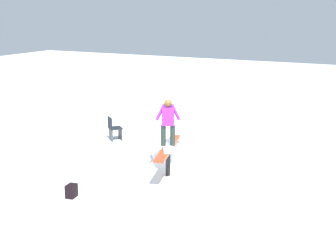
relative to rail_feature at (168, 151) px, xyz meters
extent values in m
plane|color=white|center=(0.00, 0.00, -0.74)|extent=(60.00, 60.00, 0.00)
cylinder|color=black|center=(0.00, 0.00, -0.34)|extent=(0.14, 0.14, 0.79)
cube|color=#A53F1E|center=(0.00, 0.00, 0.09)|extent=(2.52, 0.94, 0.08)
cube|color=white|center=(-2.01, -0.55, -0.42)|extent=(2.13, 1.92, 0.64)
cube|color=white|center=(0.00, 0.00, 0.15)|extent=(1.36, 0.93, 0.03)
cylinder|color=#22312A|center=(0.06, -0.12, 0.46)|extent=(0.14, 0.14, 0.59)
cylinder|color=#22312A|center=(-0.06, 0.12, 0.46)|extent=(0.14, 0.14, 0.59)
cube|color=purple|center=(0.00, 0.00, 1.02)|extent=(0.35, 0.40, 0.52)
cylinder|color=purple|center=(0.10, -0.19, 1.13)|extent=(0.21, 0.29, 0.48)
cylinder|color=purple|center=(-0.10, 0.19, 1.13)|extent=(0.21, 0.29, 0.48)
sphere|color=brown|center=(0.00, 0.00, 1.39)|extent=(0.22, 0.22, 0.22)
cube|color=white|center=(-0.85, 3.63, -0.73)|extent=(1.48, 0.66, 0.02)
cube|color=#3F3F44|center=(-2.57, -3.25, -0.52)|extent=(0.27, 0.33, 0.44)
cube|color=#3F3F44|center=(-2.29, -3.47, -0.52)|extent=(0.27, 0.33, 0.44)
cube|color=black|center=(-2.43, -3.36, -0.28)|extent=(0.62, 0.62, 0.04)
cube|color=black|center=(-2.28, -3.49, -0.06)|extent=(0.31, 0.36, 0.40)
cube|color=black|center=(2.55, -1.49, -0.57)|extent=(0.33, 0.26, 0.34)
camera|label=1|loc=(11.42, 5.71, 4.00)|focal=50.00mm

